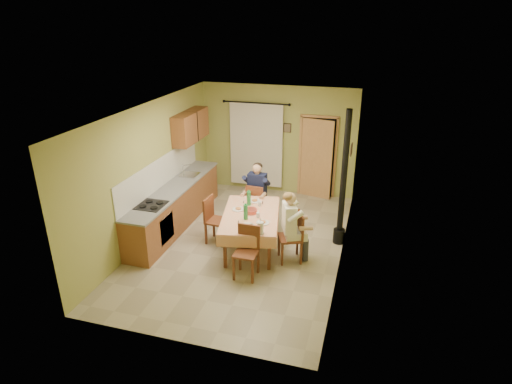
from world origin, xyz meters
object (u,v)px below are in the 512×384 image
(chair_far, at_px, (257,211))
(chair_near, at_px, (246,262))
(dining_table, at_px, (251,231))
(man_right, at_px, (291,219))
(chair_right, at_px, (291,246))
(man_far, at_px, (257,187))
(chair_left, at_px, (217,229))
(stove_flue, at_px, (342,197))

(chair_far, bearing_deg, chair_near, -76.28)
(dining_table, bearing_deg, man_right, -27.16)
(chair_near, distance_m, chair_right, 1.01)
(chair_near, height_order, man_far, man_far)
(chair_far, height_order, man_far, man_far)
(chair_near, bearing_deg, man_right, -129.27)
(chair_left, xyz_separation_m, stove_flue, (2.45, 0.66, 0.73))
(chair_near, distance_m, man_right, 1.16)
(chair_right, bearing_deg, chair_near, 116.95)
(chair_far, relative_size, man_right, 0.69)
(stove_flue, bearing_deg, man_far, 167.73)
(chair_near, xyz_separation_m, chair_left, (-0.97, 1.05, 0.00))
(chair_left, bearing_deg, chair_far, 157.82)
(dining_table, bearing_deg, stove_flue, 11.28)
(chair_near, xyz_separation_m, chair_right, (0.65, 0.77, 0.00))
(dining_table, relative_size, chair_left, 2.05)
(chair_far, xyz_separation_m, chair_near, (0.41, -2.11, 0.00))
(chair_left, height_order, man_far, man_far)
(chair_far, distance_m, man_right, 1.81)
(stove_flue, bearing_deg, man_right, -131.34)
(chair_left, relative_size, stove_flue, 0.35)
(dining_table, height_order, man_right, man_right)
(chair_near, bearing_deg, dining_table, -76.97)
(dining_table, distance_m, man_far, 1.25)
(chair_far, relative_size, chair_near, 0.99)
(dining_table, xyz_separation_m, man_far, (-0.20, 1.13, 0.50))
(dining_table, height_order, chair_left, chair_left)
(dining_table, relative_size, man_far, 1.44)
(chair_near, height_order, stove_flue, stove_flue)
(chair_right, height_order, chair_left, chair_right)
(man_right, relative_size, stove_flue, 0.50)
(dining_table, relative_size, chair_right, 2.04)
(dining_table, xyz_separation_m, chair_far, (-0.20, 1.11, -0.09))
(man_far, bearing_deg, stove_flue, -9.64)
(chair_near, height_order, chair_left, chair_left)
(chair_left, bearing_deg, stove_flue, 110.51)
(chair_right, bearing_deg, man_right, 90.00)
(chair_near, relative_size, stove_flue, 0.34)
(chair_far, bearing_deg, man_far, 90.00)
(chair_far, bearing_deg, man_right, -49.41)
(chair_left, xyz_separation_m, man_right, (1.61, -0.29, 0.59))
(chair_far, xyz_separation_m, chair_right, (1.07, -1.35, 0.00))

